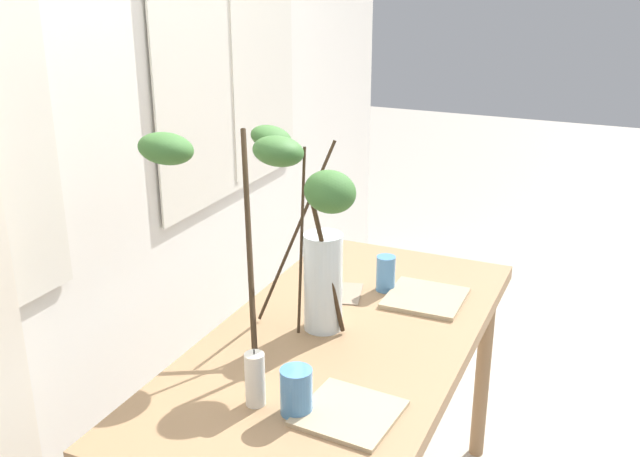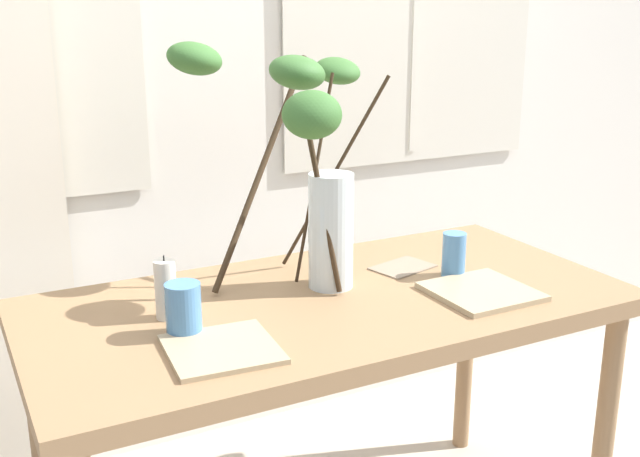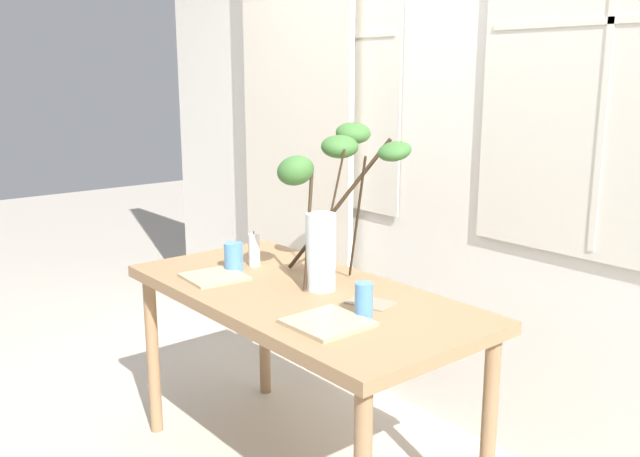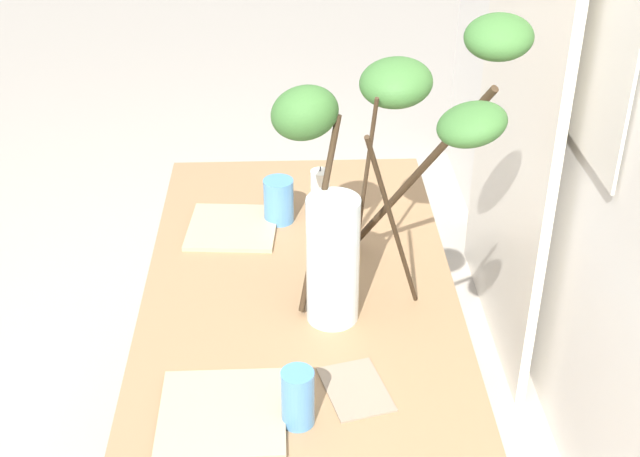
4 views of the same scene
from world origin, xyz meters
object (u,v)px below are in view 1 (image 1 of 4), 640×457
dining_table (339,362)px  drinking_glass_blue_left (296,391)px  drinking_glass_blue_right (386,273)px  pillar_candle (255,379)px  plate_square_left (349,413)px  vase_with_branches (289,217)px  plate_square_right (425,298)px

dining_table → drinking_glass_blue_left: drinking_glass_blue_left is taller
drinking_glass_blue_right → pillar_candle: 0.75m
drinking_glass_blue_left → pillar_candle: size_ratio=0.78×
plate_square_left → pillar_candle: bearing=102.1°
dining_table → vase_with_branches: 0.45m
drinking_glass_blue_left → drinking_glass_blue_right: size_ratio=0.99×
dining_table → drinking_glass_blue_right: size_ratio=12.40×
dining_table → drinking_glass_blue_left: bearing=-172.9°
dining_table → plate_square_left: bearing=-154.0°
vase_with_branches → plate_square_left: (-0.33, -0.32, -0.34)m
dining_table → plate_square_left: size_ratio=6.57×
drinking_glass_blue_right → plate_square_left: 0.71m
drinking_glass_blue_right → vase_with_branches: bearing=155.4°
vase_with_branches → plate_square_right: (0.34, -0.30, -0.33)m
drinking_glass_blue_left → drinking_glass_blue_right: same height
drinking_glass_blue_right → drinking_glass_blue_left: bearing=-177.2°
plate_square_left → plate_square_right: (0.68, 0.01, 0.00)m
plate_square_right → drinking_glass_blue_right: bearing=82.3°
vase_with_branches → plate_square_right: bearing=-41.8°
dining_table → drinking_glass_blue_left: (-0.38, -0.05, 0.14)m
drinking_glass_blue_right → plate_square_right: bearing=-97.7°
drinking_glass_blue_left → plate_square_right: size_ratio=0.49×
dining_table → plate_square_right: plate_square_right is taller
dining_table → drinking_glass_blue_left: size_ratio=12.51×
plate_square_left → pillar_candle: size_ratio=1.48×
dining_table → drinking_glass_blue_right: drinking_glass_blue_right is taller
pillar_candle → plate_square_right: bearing=-16.1°
drinking_glass_blue_left → dining_table: bearing=7.1°
plate_square_right → pillar_candle: 0.76m
drinking_glass_blue_right → pillar_candle: (-0.74, 0.07, 0.01)m
dining_table → vase_with_branches: vase_with_branches is taller
vase_with_branches → drinking_glass_blue_right: bearing=-24.6°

